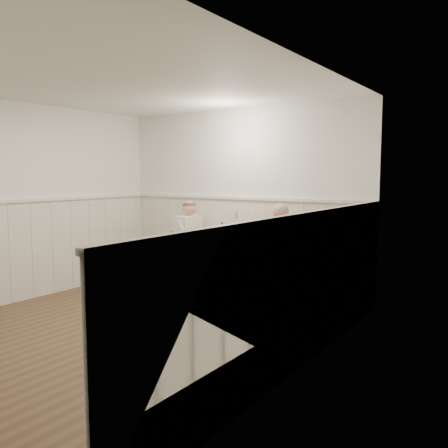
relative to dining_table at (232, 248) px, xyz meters
The scene contains 16 objects.
ground_plane 1.95m from the dining_table, 93.88° to the right, with size 4.50×4.50×0.00m, color #4A2E1E.
room_shell 2.04m from the dining_table, 93.88° to the right, with size 4.04×4.54×2.60m.
wainscot 1.16m from the dining_table, 96.18° to the right, with size 4.00×4.49×1.34m.
dining_table is the anchor object (origin of this frame).
chair_right 0.81m from the dining_table, ahead, with size 0.51×0.51×0.85m.
chair_left 0.84m from the dining_table, behind, with size 0.49×0.49×0.83m.
man_in_pink 0.71m from the dining_table, ahead, with size 0.63×0.44×1.31m.
diner_cream 0.74m from the dining_table, behind, with size 0.60×0.42×1.30m.
plate_man 0.25m from the dining_table, 26.09° to the right, with size 0.31×0.31×0.08m.
plate_diner 0.29m from the dining_table, 166.48° to the right, with size 0.29×0.29×0.07m.
beer_glass_a 0.32m from the dining_table, 87.90° to the left, with size 0.07×0.07×0.19m.
beer_glass_b 0.33m from the dining_table, 97.38° to the left, with size 0.08×0.08×0.19m.
beer_bottle 0.43m from the dining_table, 145.99° to the left, with size 0.06×0.06×0.22m.
rolled_napkin 0.36m from the dining_table, 59.23° to the right, with size 0.19×0.11×0.04m.
grass_vase 0.39m from the dining_table, 114.71° to the left, with size 0.05×0.05×0.42m.
gingham_mat 0.34m from the dining_table, 150.56° to the left, with size 0.40×0.37×0.01m.
Camera 1 is at (3.66, -3.60, 1.66)m, focal length 38.00 mm.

